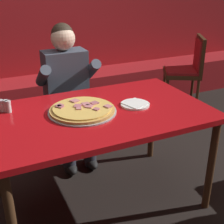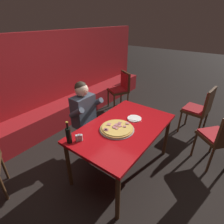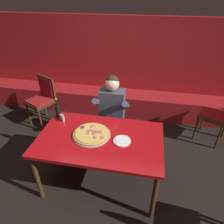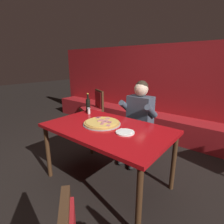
# 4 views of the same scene
# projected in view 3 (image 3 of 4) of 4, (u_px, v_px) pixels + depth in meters

# --- Properties ---
(ground_plane) EXTENTS (24.00, 24.00, 0.00)m
(ground_plane) POSITION_uv_depth(u_px,v_px,m) (102.00, 180.00, 2.86)
(ground_plane) COLOR black
(booth_wall_panel) EXTENTS (6.80, 0.16, 1.90)m
(booth_wall_panel) POSITION_uv_depth(u_px,v_px,m) (125.00, 65.00, 4.16)
(booth_wall_panel) COLOR #A3191E
(booth_wall_panel) RESTS_ON ground_plane
(booth_bench) EXTENTS (6.46, 0.48, 0.46)m
(booth_bench) POSITION_uv_depth(u_px,v_px,m) (122.00, 103.00, 4.28)
(booth_bench) COLOR #A3191E
(booth_bench) RESTS_ON ground_plane
(main_dining_table) EXTENTS (1.53, 0.93, 0.78)m
(main_dining_table) POSITION_uv_depth(u_px,v_px,m) (100.00, 142.00, 2.48)
(main_dining_table) COLOR #422816
(main_dining_table) RESTS_ON ground_plane
(pizza) EXTENTS (0.47, 0.47, 0.05)m
(pizza) POSITION_uv_depth(u_px,v_px,m) (92.00, 134.00, 2.48)
(pizza) COLOR #9E9EA3
(pizza) RESTS_ON main_dining_table
(plate_white_paper) EXTENTS (0.21, 0.21, 0.02)m
(plate_white_paper) POSITION_uv_depth(u_px,v_px,m) (122.00, 141.00, 2.38)
(plate_white_paper) COLOR white
(plate_white_paper) RESTS_ON main_dining_table
(beer_bottle) EXTENTS (0.07, 0.07, 0.29)m
(beer_bottle) POSITION_uv_depth(u_px,v_px,m) (58.00, 110.00, 2.77)
(beer_bottle) COLOR black
(beer_bottle) RESTS_ON main_dining_table
(shaker_oregano) EXTENTS (0.04, 0.04, 0.09)m
(shaker_oregano) POSITION_uv_depth(u_px,v_px,m) (62.00, 117.00, 2.75)
(shaker_oregano) COLOR silver
(shaker_oregano) RESTS_ON main_dining_table
(shaker_parmesan) EXTENTS (0.04, 0.04, 0.09)m
(shaker_parmesan) POSITION_uv_depth(u_px,v_px,m) (63.00, 119.00, 2.72)
(shaker_parmesan) COLOR silver
(shaker_parmesan) RESTS_ON main_dining_table
(shaker_black_pepper) EXTENTS (0.04, 0.04, 0.09)m
(shaker_black_pepper) POSITION_uv_depth(u_px,v_px,m) (63.00, 118.00, 2.74)
(shaker_black_pepper) COLOR silver
(shaker_black_pepper) RESTS_ON main_dining_table
(diner_seated_blue_shirt) EXTENTS (0.53, 0.53, 1.27)m
(diner_seated_blue_shirt) POSITION_uv_depth(u_px,v_px,m) (111.00, 112.00, 3.06)
(diner_seated_blue_shirt) COLOR black
(diner_seated_blue_shirt) RESTS_ON ground_plane
(dining_chair_near_right) EXTENTS (0.60, 0.60, 0.95)m
(dining_chair_near_right) POSITION_uv_depth(u_px,v_px,m) (220.00, 113.00, 3.29)
(dining_chair_near_right) COLOR #422816
(dining_chair_near_right) RESTS_ON ground_plane
(dining_chair_far_right) EXTENTS (0.59, 0.59, 0.93)m
(dining_chair_far_right) POSITION_uv_depth(u_px,v_px,m) (43.00, 97.00, 3.80)
(dining_chair_far_right) COLOR #422816
(dining_chair_far_right) RESTS_ON ground_plane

